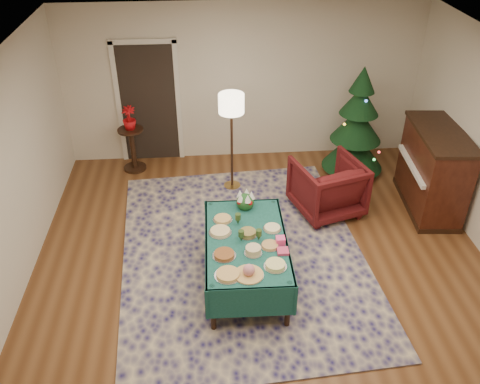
{
  "coord_description": "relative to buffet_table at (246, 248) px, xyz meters",
  "views": [
    {
      "loc": [
        -0.71,
        -4.61,
        4.47
      ],
      "look_at": [
        -0.26,
        0.93,
        0.85
      ],
      "focal_mm": 38.0,
      "sensor_mm": 36.0,
      "label": 1
    }
  ],
  "objects": [
    {
      "name": "napkin_stack",
      "position": [
        0.4,
        -0.28,
        0.15
      ],
      "size": [
        0.14,
        0.14,
        0.04
      ],
      "primitive_type": "cube",
      "rotation": [
        0.0,
        0.0,
        -0.02
      ],
      "color": "#CE3962",
      "rests_on": "buffet_table"
    },
    {
      "name": "platter_2",
      "position": [
        0.28,
        -0.52,
        0.16
      ],
      "size": [
        0.26,
        0.26,
        0.06
      ],
      "color": "silver",
      "rests_on": "buffet_table"
    },
    {
      "name": "potted_plant",
      "position": [
        -1.66,
        2.95,
        0.34
      ],
      "size": [
        0.22,
        0.4,
        0.22
      ],
      "primitive_type": "imported",
      "color": "#B80D11",
      "rests_on": "side_table"
    },
    {
      "name": "room_shell",
      "position": [
        0.25,
        -0.16,
        0.81
      ],
      "size": [
        7.0,
        7.0,
        7.0
      ],
      "color": "#593319",
      "rests_on": "ground"
    },
    {
      "name": "armchair",
      "position": [
        1.34,
        1.45,
        -0.07
      ],
      "size": [
        1.12,
        1.08,
        0.94
      ],
      "primitive_type": "imported",
      "rotation": [
        0.0,
        0.0,
        3.44
      ],
      "color": "#4C1012",
      "rests_on": "ground"
    },
    {
      "name": "gift_box",
      "position": [
        0.4,
        -0.11,
        0.18
      ],
      "size": [
        0.11,
        0.11,
        0.09
      ],
      "primitive_type": "cube",
      "rotation": [
        0.0,
        0.0,
        -0.02
      ],
      "color": "#F94589",
      "rests_on": "buffet_table"
    },
    {
      "name": "platter_0",
      "position": [
        -0.26,
        -0.62,
        0.15
      ],
      "size": [
        0.3,
        0.3,
        0.04
      ],
      "color": "silver",
      "rests_on": "buffet_table"
    },
    {
      "name": "piano",
      "position": [
        2.92,
        1.46,
        0.09
      ],
      "size": [
        0.8,
        1.52,
        1.27
      ],
      "color": "black",
      "rests_on": "ground"
    },
    {
      "name": "platter_1",
      "position": [
        -0.03,
        -0.63,
        0.19
      ],
      "size": [
        0.33,
        0.33,
        0.14
      ],
      "color": "silver",
      "rests_on": "buffet_table"
    },
    {
      "name": "platter_5",
      "position": [
        0.27,
        -0.16,
        0.15
      ],
      "size": [
        0.23,
        0.23,
        0.04
      ],
      "color": "silver",
      "rests_on": "buffet_table"
    },
    {
      "name": "side_table",
      "position": [
        -1.66,
        2.95,
        -0.17
      ],
      "size": [
        0.43,
        0.43,
        0.76
      ],
      "color": "black",
      "rests_on": "ground"
    },
    {
      "name": "rug",
      "position": [
        0.0,
        0.55,
        -0.53
      ],
      "size": [
        3.48,
        4.41,
        0.02
      ],
      "primitive_type": "cube",
      "rotation": [
        0.0,
        0.0,
        0.07
      ],
      "color": "#18144E",
      "rests_on": "ground"
    },
    {
      "name": "doorway",
      "position": [
        -1.35,
        3.32,
        0.56
      ],
      "size": [
        1.08,
        0.04,
        2.16
      ],
      "color": "black",
      "rests_on": "ground"
    },
    {
      "name": "goblet_1",
      "position": [
        0.15,
        -0.03,
        0.22
      ],
      "size": [
        0.07,
        0.07,
        0.16
      ],
      "color": "#2D471E",
      "rests_on": "buffet_table"
    },
    {
      "name": "goblet_0",
      "position": [
        -0.07,
        0.31,
        0.22
      ],
      "size": [
        0.07,
        0.07,
        0.16
      ],
      "color": "#2D471E",
      "rests_on": "buffet_table"
    },
    {
      "name": "christmas_tree",
      "position": [
        2.06,
        2.59,
        0.3
      ],
      "size": [
        1.21,
        1.21,
        1.85
      ],
      "color": "black",
      "rests_on": "ground"
    },
    {
      "name": "floor_lamp",
      "position": [
        -0.02,
        2.25,
        0.83
      ],
      "size": [
        0.39,
        0.39,
        1.61
      ],
      "color": "#A57F3F",
      "rests_on": "ground"
    },
    {
      "name": "platter_6",
      "position": [
        -0.3,
        0.15,
        0.15
      ],
      "size": [
        0.28,
        0.28,
        0.05
      ],
      "color": "silver",
      "rests_on": "buffet_table"
    },
    {
      "name": "platter_9",
      "position": [
        -0.26,
        0.41,
        0.15
      ],
      "size": [
        0.25,
        0.25,
        0.04
      ],
      "color": "silver",
      "rests_on": "buffet_table"
    },
    {
      "name": "goblet_2",
      "position": [
        -0.06,
        -0.03,
        0.22
      ],
      "size": [
        0.07,
        0.07,
        0.16
      ],
      "color": "#2D471E",
      "rests_on": "buffet_table"
    },
    {
      "name": "platter_4",
      "position": [
        0.06,
        -0.27,
        0.18
      ],
      "size": [
        0.21,
        0.21,
        0.09
      ],
      "color": "silver",
      "rests_on": "buffet_table"
    },
    {
      "name": "platter_8",
      "position": [
        0.34,
        0.17,
        0.15
      ],
      "size": [
        0.23,
        0.23,
        0.04
      ],
      "color": "silver",
      "rests_on": "buffet_table"
    },
    {
      "name": "centerpiece",
      "position": [
        0.05,
        0.67,
        0.25
      ],
      "size": [
        0.24,
        0.24,
        0.28
      ],
      "color": "#1E4C1E",
      "rests_on": "buffet_table"
    },
    {
      "name": "platter_7",
      "position": [
        0.03,
        0.08,
        0.16
      ],
      "size": [
        0.23,
        0.23,
        0.06
      ],
      "color": "silver",
      "rests_on": "buffet_table"
    },
    {
      "name": "platter_3",
      "position": [
        -0.28,
        -0.29,
        0.15
      ],
      "size": [
        0.28,
        0.28,
        0.05
      ],
      "color": "silver",
      "rests_on": "buffet_table"
    },
    {
      "name": "buffet_table",
      "position": [
        0.0,
        0.0,
        0.0
      ],
      "size": [
        1.04,
        1.74,
        0.67
      ],
      "color": "black",
      "rests_on": "ground"
    }
  ]
}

